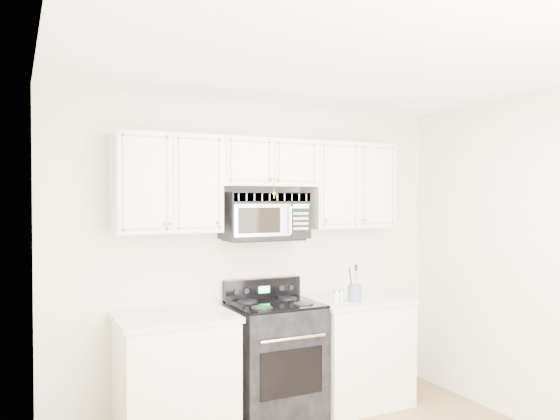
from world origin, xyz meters
TOP-DOWN VIEW (x-y plane):
  - room at (0.00, 0.00)m, footprint 3.51×3.51m
  - base_cabinet_left at (-0.80, 1.44)m, footprint 0.86×0.65m
  - base_cabinet_right at (0.80, 1.44)m, footprint 0.86×0.65m
  - range at (0.03, 1.46)m, footprint 0.69×0.63m
  - upper_cabinets at (-0.00, 1.58)m, footprint 2.44×0.37m
  - microwave at (-0.01, 1.57)m, footprint 0.69×0.40m
  - utensil_crock at (0.69, 1.29)m, footprint 0.11×0.11m
  - shaker_salt at (0.59, 1.33)m, footprint 0.04×0.04m
  - shaker_pepper at (0.51, 1.29)m, footprint 0.05×0.05m

SIDE VIEW (x-z plane):
  - base_cabinet_left at x=-0.80m, z-range -0.03..0.89m
  - base_cabinet_right at x=0.80m, z-range -0.03..0.89m
  - range at x=0.03m, z-range -0.07..1.03m
  - shaker_salt at x=0.59m, z-range 0.92..1.02m
  - shaker_pepper at x=0.51m, z-range 0.92..1.03m
  - utensil_crock at x=0.69m, z-range 0.84..1.15m
  - room at x=0.00m, z-range 0.00..2.60m
  - microwave at x=-0.01m, z-range 1.45..1.83m
  - upper_cabinets at x=0.00m, z-range 1.56..2.31m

